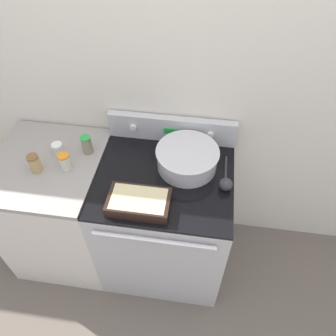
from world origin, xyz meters
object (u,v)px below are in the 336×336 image
(spice_jar_orange_cap, at_px, (65,162))
(spice_jar_white_cap, at_px, (58,149))
(mixing_bowl, at_px, (187,157))
(casserole_dish, at_px, (139,202))
(spice_jar_brown_cap, at_px, (35,163))
(ladle, at_px, (226,183))
(spice_jar_green_cap, at_px, (87,145))

(spice_jar_orange_cap, relative_size, spice_jar_white_cap, 1.24)
(mixing_bowl, bearing_deg, casserole_dish, -124.02)
(spice_jar_orange_cap, xyz_separation_m, spice_jar_white_cap, (-0.08, 0.10, -0.01))
(spice_jar_orange_cap, distance_m, spice_jar_white_cap, 0.13)
(casserole_dish, xyz_separation_m, spice_jar_white_cap, (-0.55, 0.29, 0.02))
(mixing_bowl, xyz_separation_m, spice_jar_brown_cap, (-0.84, -0.17, -0.00))
(mixing_bowl, height_order, ladle, mixing_bowl)
(casserole_dish, xyz_separation_m, ladle, (0.44, 0.20, -0.00))
(spice_jar_green_cap, height_order, spice_jar_orange_cap, spice_jar_green_cap)
(ladle, distance_m, spice_jar_white_cap, 0.99)
(spice_jar_white_cap, height_order, spice_jar_brown_cap, spice_jar_brown_cap)
(spice_jar_brown_cap, bearing_deg, spice_jar_green_cap, 37.53)
(spice_jar_white_cap, distance_m, spice_jar_brown_cap, 0.16)
(casserole_dish, height_order, spice_jar_white_cap, spice_jar_white_cap)
(mixing_bowl, xyz_separation_m, spice_jar_white_cap, (-0.76, -0.03, -0.02))
(spice_jar_white_cap, xyz_separation_m, spice_jar_brown_cap, (-0.08, -0.14, 0.01))
(mixing_bowl, bearing_deg, ladle, -29.01)
(mixing_bowl, distance_m, ladle, 0.26)
(mixing_bowl, distance_m, spice_jar_green_cap, 0.60)
(casserole_dish, xyz_separation_m, spice_jar_orange_cap, (-0.47, 0.20, 0.03))
(casserole_dish, height_order, ladle, ladle)
(ladle, bearing_deg, mixing_bowl, 150.99)
(ladle, bearing_deg, spice_jar_white_cap, 174.30)
(casserole_dish, distance_m, spice_jar_white_cap, 0.62)
(spice_jar_green_cap, relative_size, spice_jar_brown_cap, 1.05)
(ladle, distance_m, spice_jar_green_cap, 0.84)
(ladle, relative_size, spice_jar_orange_cap, 2.63)
(spice_jar_green_cap, bearing_deg, mixing_bowl, -1.98)
(casserole_dish, relative_size, ladle, 1.17)
(mixing_bowl, xyz_separation_m, casserole_dish, (-0.22, -0.32, -0.04))
(casserole_dish, height_order, spice_jar_orange_cap, spice_jar_orange_cap)
(mixing_bowl, xyz_separation_m, spice_jar_green_cap, (-0.60, 0.02, -0.00))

